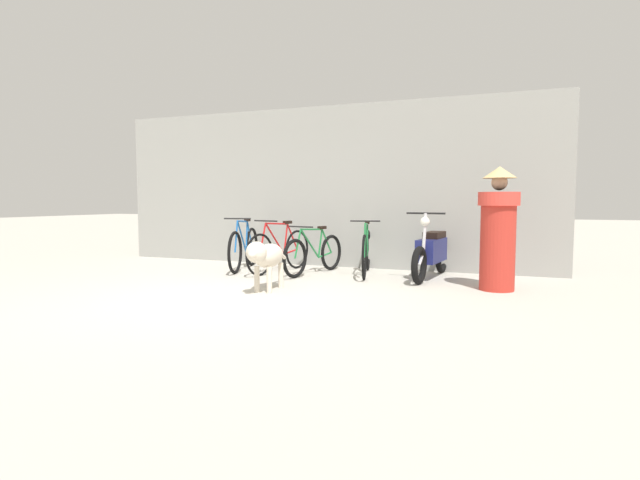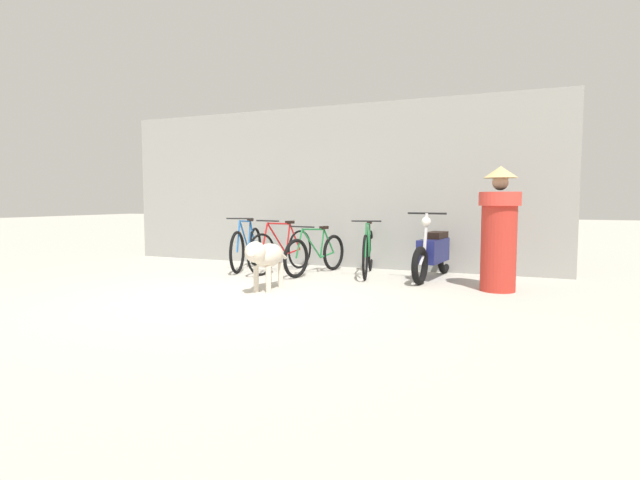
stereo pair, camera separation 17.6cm
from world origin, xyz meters
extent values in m
plane|color=#B7B2A5|center=(0.00, 0.00, 0.00)|extent=(60.00, 60.00, 0.00)
cube|color=gray|center=(0.00, 3.49, 1.45)|extent=(8.37, 0.20, 2.90)
torus|color=black|center=(-0.93, 1.94, 0.35)|extent=(0.22, 0.70, 0.70)
torus|color=black|center=(-1.17, 2.94, 0.35)|extent=(0.22, 0.70, 0.70)
cylinder|color=#1959A5|center=(-1.02, 2.33, 0.58)|extent=(0.15, 0.50, 0.58)
cylinder|color=#1959A5|center=(-1.09, 2.61, 0.56)|extent=(0.06, 0.13, 0.53)
cylinder|color=#1959A5|center=(-1.04, 2.38, 0.85)|extent=(0.17, 0.59, 0.06)
cylinder|color=#1959A5|center=(-1.13, 2.75, 0.33)|extent=(0.12, 0.39, 0.08)
cylinder|color=#1959A5|center=(-1.14, 2.80, 0.59)|extent=(0.10, 0.31, 0.49)
cylinder|color=#1959A5|center=(-0.95, 2.01, 0.61)|extent=(0.07, 0.18, 0.52)
cube|color=black|center=(-1.11, 2.67, 0.86)|extent=(0.11, 0.19, 0.05)
cylinder|color=black|center=(-0.96, 2.09, 0.90)|extent=(0.45, 0.13, 0.02)
torus|color=black|center=(-0.44, 1.88, 0.34)|extent=(0.16, 0.68, 0.68)
torus|color=black|center=(-0.24, 2.91, 0.34)|extent=(0.16, 0.68, 0.68)
cylinder|color=red|center=(-0.36, 2.28, 0.56)|extent=(0.12, 0.51, 0.56)
cylinder|color=red|center=(-0.31, 2.57, 0.55)|extent=(0.05, 0.13, 0.52)
cylinder|color=red|center=(-0.35, 2.33, 0.82)|extent=(0.14, 0.60, 0.06)
cylinder|color=red|center=(-0.28, 2.71, 0.32)|extent=(0.10, 0.39, 0.08)
cylinder|color=red|center=(-0.27, 2.76, 0.57)|extent=(0.09, 0.31, 0.47)
cylinder|color=red|center=(-0.42, 1.95, 0.59)|extent=(0.06, 0.19, 0.50)
cube|color=black|center=(-0.30, 2.62, 0.83)|extent=(0.10, 0.19, 0.05)
cylinder|color=black|center=(-0.41, 2.03, 0.88)|extent=(0.46, 0.11, 0.02)
torus|color=black|center=(0.18, 1.87, 0.31)|extent=(0.18, 0.61, 0.61)
torus|color=black|center=(0.39, 2.92, 0.31)|extent=(0.18, 0.61, 0.61)
cylinder|color=#1E7238|center=(0.26, 2.28, 0.51)|extent=(0.13, 0.52, 0.51)
cylinder|color=#1E7238|center=(0.32, 2.58, 0.49)|extent=(0.05, 0.14, 0.47)
cylinder|color=#1E7238|center=(0.27, 2.33, 0.74)|extent=(0.15, 0.61, 0.06)
cylinder|color=#1E7238|center=(0.35, 2.72, 0.28)|extent=(0.11, 0.40, 0.07)
cylinder|color=#1E7238|center=(0.36, 2.78, 0.51)|extent=(0.09, 0.32, 0.43)
cylinder|color=#1E7238|center=(0.19, 1.95, 0.53)|extent=(0.07, 0.19, 0.45)
cube|color=black|center=(0.33, 2.63, 0.75)|extent=(0.11, 0.19, 0.05)
cylinder|color=black|center=(0.21, 2.03, 0.79)|extent=(0.46, 0.12, 0.02)
torus|color=black|center=(1.23, 2.10, 0.35)|extent=(0.19, 0.68, 0.69)
torus|color=black|center=(0.99, 3.14, 0.35)|extent=(0.19, 0.68, 0.69)
cylinder|color=#1E7238|center=(1.14, 2.51, 0.57)|extent=(0.14, 0.52, 0.57)
cylinder|color=#1E7238|center=(1.07, 2.81, 0.55)|extent=(0.06, 0.14, 0.53)
cylinder|color=#1E7238|center=(1.12, 2.56, 0.83)|extent=(0.16, 0.61, 0.06)
cylinder|color=#1E7238|center=(1.04, 2.95, 0.32)|extent=(0.12, 0.40, 0.08)
cylinder|color=#1E7238|center=(1.02, 3.00, 0.58)|extent=(0.10, 0.32, 0.48)
cylinder|color=#1E7238|center=(1.21, 2.18, 0.60)|extent=(0.07, 0.19, 0.51)
cube|color=black|center=(1.06, 2.86, 0.84)|extent=(0.11, 0.19, 0.05)
cylinder|color=black|center=(1.19, 2.26, 0.89)|extent=(0.45, 0.12, 0.02)
torus|color=black|center=(2.08, 2.00, 0.28)|extent=(0.16, 0.56, 0.55)
torus|color=black|center=(2.22, 3.26, 0.28)|extent=(0.16, 0.56, 0.55)
cube|color=navy|center=(2.15, 2.63, 0.44)|extent=(0.37, 0.85, 0.36)
cube|color=black|center=(2.17, 2.78, 0.67)|extent=(0.30, 0.55, 0.10)
cylinder|color=silver|center=(2.10, 2.24, 0.73)|extent=(0.07, 0.15, 0.59)
cylinder|color=silver|center=(2.09, 2.10, 0.36)|extent=(0.06, 0.22, 0.19)
cylinder|color=black|center=(2.11, 2.28, 1.02)|extent=(0.58, 0.10, 0.03)
sphere|color=silver|center=(2.11, 2.25, 0.90)|extent=(0.16, 0.16, 0.14)
ellipsoid|color=beige|center=(0.27, 0.81, 0.47)|extent=(0.38, 0.71, 0.32)
cylinder|color=beige|center=(0.38, 0.61, 0.17)|extent=(0.08, 0.08, 0.35)
cylinder|color=beige|center=(0.21, 0.59, 0.17)|extent=(0.08, 0.08, 0.35)
cylinder|color=beige|center=(0.34, 1.03, 0.17)|extent=(0.08, 0.08, 0.35)
cylinder|color=beige|center=(0.17, 1.02, 0.17)|extent=(0.08, 0.08, 0.35)
sphere|color=beige|center=(0.31, 0.40, 0.55)|extent=(0.29, 0.29, 0.27)
ellipsoid|color=beige|center=(0.32, 0.28, 0.53)|extent=(0.12, 0.16, 0.10)
cylinder|color=beige|center=(0.23, 1.27, 0.43)|extent=(0.08, 0.30, 0.17)
cylinder|color=#B72D23|center=(3.13, 1.92, 0.66)|extent=(0.58, 0.58, 1.32)
cylinder|color=#D63C32|center=(3.13, 1.92, 1.23)|extent=(0.69, 0.69, 0.18)
sphere|color=tan|center=(3.13, 1.92, 1.44)|extent=(0.27, 0.27, 0.21)
cone|color=tan|center=(3.13, 1.92, 1.58)|extent=(0.57, 0.57, 0.15)
camera|label=1|loc=(3.34, -5.13, 1.21)|focal=28.00mm
camera|label=2|loc=(3.50, -5.06, 1.21)|focal=28.00mm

